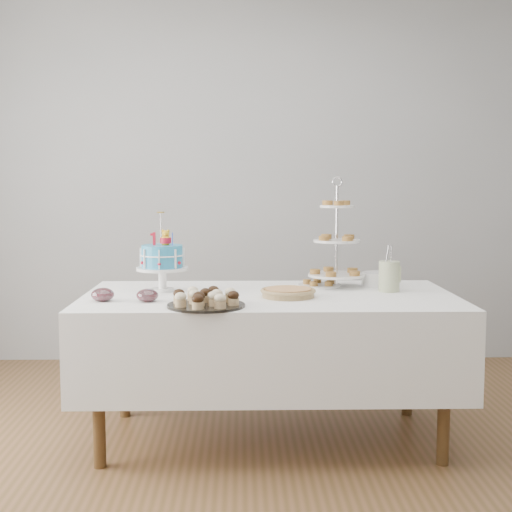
{
  "coord_description": "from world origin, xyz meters",
  "views": [
    {
      "loc": [
        -0.15,
        -3.35,
        1.35
      ],
      "look_at": [
        -0.07,
        0.3,
        0.97
      ],
      "focal_mm": 50.0,
      "sensor_mm": 36.0,
      "label": 1
    }
  ],
  "objects_px": {
    "birthday_cake": "(162,270)",
    "pie": "(288,292)",
    "jam_bowl_b": "(147,296)",
    "tiered_stand": "(337,241)",
    "jam_bowl_a": "(103,295)",
    "table": "(269,337)",
    "cupcake_tray": "(206,298)",
    "plate_stack": "(379,279)",
    "utensil_pitcher": "(389,275)",
    "pastry_plate": "(319,284)"
  },
  "relations": [
    {
      "from": "cupcake_tray",
      "to": "pastry_plate",
      "type": "relative_size",
      "value": 1.51
    },
    {
      "from": "birthday_cake",
      "to": "tiered_stand",
      "type": "xyz_separation_m",
      "value": [
        0.95,
        0.14,
        0.14
      ]
    },
    {
      "from": "birthday_cake",
      "to": "plate_stack",
      "type": "relative_size",
      "value": 2.21
    },
    {
      "from": "pie",
      "to": "jam_bowl_b",
      "type": "distance_m",
      "value": 0.71
    },
    {
      "from": "pie",
      "to": "plate_stack",
      "type": "bearing_deg",
      "value": 35.74
    },
    {
      "from": "birthday_cake",
      "to": "pie",
      "type": "xyz_separation_m",
      "value": [
        0.66,
        -0.2,
        -0.09
      ]
    },
    {
      "from": "cupcake_tray",
      "to": "pastry_plate",
      "type": "height_order",
      "value": "cupcake_tray"
    },
    {
      "from": "pie",
      "to": "jam_bowl_b",
      "type": "xyz_separation_m",
      "value": [
        -0.7,
        -0.13,
        0.0
      ]
    },
    {
      "from": "cupcake_tray",
      "to": "pastry_plate",
      "type": "distance_m",
      "value": 0.87
    },
    {
      "from": "cupcake_tray",
      "to": "jam_bowl_a",
      "type": "bearing_deg",
      "value": 162.15
    },
    {
      "from": "tiered_stand",
      "to": "plate_stack",
      "type": "height_order",
      "value": "tiered_stand"
    },
    {
      "from": "pie",
      "to": "pastry_plate",
      "type": "height_order",
      "value": "pie"
    },
    {
      "from": "tiered_stand",
      "to": "jam_bowl_a",
      "type": "bearing_deg",
      "value": -159.82
    },
    {
      "from": "birthday_cake",
      "to": "pastry_plate",
      "type": "relative_size",
      "value": 1.74
    },
    {
      "from": "tiered_stand",
      "to": "jam_bowl_b",
      "type": "distance_m",
      "value": 1.11
    },
    {
      "from": "jam_bowl_a",
      "to": "table",
      "type": "bearing_deg",
      "value": 13.16
    },
    {
      "from": "cupcake_tray",
      "to": "utensil_pitcher",
      "type": "height_order",
      "value": "utensil_pitcher"
    },
    {
      "from": "birthday_cake",
      "to": "pastry_plate",
      "type": "distance_m",
      "value": 0.88
    },
    {
      "from": "tiered_stand",
      "to": "pastry_plate",
      "type": "distance_m",
      "value": 0.26
    },
    {
      "from": "table",
      "to": "cupcake_tray",
      "type": "distance_m",
      "value": 0.54
    },
    {
      "from": "table",
      "to": "plate_stack",
      "type": "height_order",
      "value": "plate_stack"
    },
    {
      "from": "jam_bowl_a",
      "to": "pastry_plate",
      "type": "bearing_deg",
      "value": 22.64
    },
    {
      "from": "tiered_stand",
      "to": "utensil_pitcher",
      "type": "xyz_separation_m",
      "value": [
        0.26,
        -0.16,
        -0.17
      ]
    },
    {
      "from": "table",
      "to": "cupcake_tray",
      "type": "relative_size",
      "value": 5.24
    },
    {
      "from": "pastry_plate",
      "to": "utensil_pitcher",
      "type": "relative_size",
      "value": 0.98
    },
    {
      "from": "pastry_plate",
      "to": "jam_bowl_a",
      "type": "relative_size",
      "value": 2.16
    },
    {
      "from": "birthday_cake",
      "to": "plate_stack",
      "type": "distance_m",
      "value": 1.21
    },
    {
      "from": "cupcake_tray",
      "to": "utensil_pitcher",
      "type": "xyz_separation_m",
      "value": [
        0.95,
        0.45,
        0.05
      ]
    },
    {
      "from": "plate_stack",
      "to": "cupcake_tray",
      "type": "bearing_deg",
      "value": -144.97
    },
    {
      "from": "utensil_pitcher",
      "to": "jam_bowl_a",
      "type": "bearing_deg",
      "value": -147.52
    },
    {
      "from": "plate_stack",
      "to": "pastry_plate",
      "type": "distance_m",
      "value": 0.34
    },
    {
      "from": "plate_stack",
      "to": "jam_bowl_a",
      "type": "height_order",
      "value": "plate_stack"
    },
    {
      "from": "plate_stack",
      "to": "birthday_cake",
      "type": "bearing_deg",
      "value": -171.13
    },
    {
      "from": "cupcake_tray",
      "to": "pie",
      "type": "bearing_deg",
      "value": 34.06
    },
    {
      "from": "birthday_cake",
      "to": "tiered_stand",
      "type": "relative_size",
      "value": 0.7
    },
    {
      "from": "cupcake_tray",
      "to": "table",
      "type": "bearing_deg",
      "value": 49.03
    },
    {
      "from": "birthday_cake",
      "to": "table",
      "type": "bearing_deg",
      "value": -9.76
    },
    {
      "from": "pie",
      "to": "birthday_cake",
      "type": "bearing_deg",
      "value": 163.1
    },
    {
      "from": "jam_bowl_a",
      "to": "pie",
      "type": "bearing_deg",
      "value": 6.67
    },
    {
      "from": "plate_stack",
      "to": "jam_bowl_b",
      "type": "distance_m",
      "value": 1.33
    },
    {
      "from": "plate_stack",
      "to": "table",
      "type": "bearing_deg",
      "value": -154.45
    },
    {
      "from": "birthday_cake",
      "to": "pie",
      "type": "relative_size",
      "value": 1.5
    },
    {
      "from": "tiered_stand",
      "to": "jam_bowl_a",
      "type": "height_order",
      "value": "tiered_stand"
    },
    {
      "from": "pastry_plate",
      "to": "jam_bowl_b",
      "type": "relative_size",
      "value": 2.26
    },
    {
      "from": "cupcake_tray",
      "to": "pie",
      "type": "relative_size",
      "value": 1.3
    },
    {
      "from": "cupcake_tray",
      "to": "pastry_plate",
      "type": "xyz_separation_m",
      "value": [
        0.6,
        0.63,
        -0.02
      ]
    },
    {
      "from": "pie",
      "to": "plate_stack",
      "type": "xyz_separation_m",
      "value": [
        0.54,
        0.39,
        0.01
      ]
    },
    {
      "from": "pie",
      "to": "table",
      "type": "bearing_deg",
      "value": 137.13
    },
    {
      "from": "pie",
      "to": "jam_bowl_a",
      "type": "bearing_deg",
      "value": -173.33
    },
    {
      "from": "jam_bowl_b",
      "to": "table",
      "type": "bearing_deg",
      "value": 19.24
    }
  ]
}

